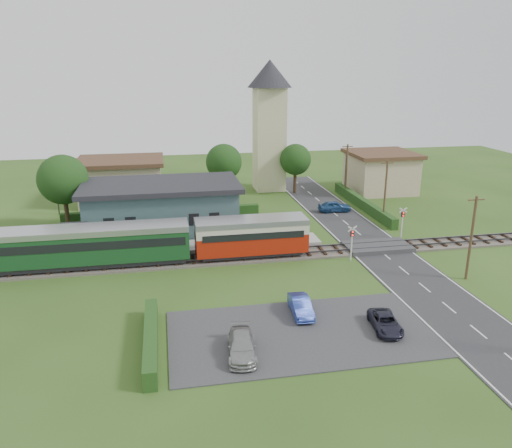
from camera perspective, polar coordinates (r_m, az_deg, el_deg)
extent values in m
plane|color=#2D4C19|center=(44.13, 2.77, -4.59)|extent=(120.00, 120.00, 0.00)
cube|color=#4C443D|center=(45.91, 2.19, -3.55)|extent=(76.00, 3.20, 0.20)
cube|color=#3F3F47|center=(45.14, 2.40, -3.50)|extent=(76.00, 0.08, 0.15)
cube|color=#3F3F47|center=(46.45, 2.00, -2.88)|extent=(76.00, 0.08, 0.15)
cube|color=#28282B|center=(47.33, 14.65, -3.57)|extent=(6.00, 70.00, 0.05)
cube|color=#333335|center=(33.30, 5.08, -12.32)|extent=(17.00, 9.00, 0.08)
cube|color=#333335|center=(48.96, 13.70, -2.54)|extent=(6.20, 3.40, 0.45)
cube|color=gray|center=(47.82, -10.45, -2.81)|extent=(30.00, 3.00, 0.45)
cube|color=beige|center=(48.08, -20.11, -1.70)|extent=(2.00, 2.00, 2.40)
cube|color=#232328|center=(47.70, -20.27, -0.25)|extent=(2.30, 2.30, 0.15)
cube|color=#3F5A63|center=(52.69, -10.66, 1.57)|extent=(15.00, 8.00, 4.80)
cube|color=#232328|center=(52.04, -10.82, 4.37)|extent=(16.00, 9.00, 0.50)
cube|color=#232328|center=(49.29, -10.54, -1.11)|extent=(1.20, 0.12, 2.20)
cube|color=black|center=(49.19, -16.44, 0.00)|extent=(1.00, 0.12, 1.20)
cube|color=black|center=(49.01, -14.12, 0.13)|extent=(1.00, 0.12, 1.20)
cube|color=black|center=(48.98, -7.11, 0.52)|extent=(1.00, 0.12, 1.20)
cube|color=black|center=(49.13, -4.79, 0.65)|extent=(1.00, 0.12, 1.20)
cube|color=#232328|center=(45.31, -0.55, -3.16)|extent=(9.00, 2.20, 0.50)
cube|color=#9F1A09|center=(44.97, -0.55, -1.97)|extent=(10.00, 2.80, 1.80)
cube|color=beige|center=(44.57, -0.56, -0.46)|extent=(10.00, 2.82, 0.90)
cube|color=black|center=(44.68, -0.55, -0.88)|extent=(9.00, 2.88, 0.60)
cube|color=#A1A3A8|center=(44.38, -0.56, 0.34)|extent=(10.00, 2.90, 0.45)
cube|color=#232328|center=(45.12, -17.85, -4.14)|extent=(15.20, 2.20, 0.50)
cube|color=#143F1D|center=(44.61, -18.03, -2.35)|extent=(16.00, 2.80, 2.60)
cube|color=black|center=(44.48, -18.08, -1.86)|extent=(15.40, 2.86, 0.70)
cube|color=#A1A3A8|center=(44.17, -18.20, -0.64)|extent=(16.00, 2.90, 0.50)
cube|color=beige|center=(69.98, 1.52, 9.60)|extent=(4.00, 4.00, 14.00)
cone|color=#232328|center=(69.34, 1.58, 16.82)|extent=(6.00, 6.00, 3.60)
cube|color=tan|center=(66.47, -15.10, 4.64)|extent=(10.00, 8.00, 5.00)
cube|color=#472D1E|center=(65.95, -15.29, 6.97)|extent=(10.80, 8.80, 0.50)
cube|color=tan|center=(71.71, 14.04, 5.63)|extent=(8.00, 8.00, 5.00)
cube|color=#472D1E|center=(71.23, 14.20, 7.79)|extent=(8.80, 8.80, 0.50)
cube|color=#193814|center=(32.03, -11.92, -12.81)|extent=(0.80, 9.00, 1.20)
cube|color=#193814|center=(62.71, 12.07, 2.32)|extent=(0.80, 18.00, 1.20)
cube|color=#193814|center=(57.49, -10.61, 1.09)|extent=(22.00, 0.80, 1.30)
cylinder|color=#332316|center=(56.62, -20.83, 1.46)|extent=(0.44, 0.44, 4.12)
sphere|color=#143311|center=(55.86, -21.20, 4.75)|extent=(5.20, 5.20, 5.20)
cylinder|color=#332316|center=(64.89, -3.65, 4.39)|extent=(0.44, 0.44, 3.85)
sphere|color=#143311|center=(64.26, -3.70, 7.09)|extent=(4.60, 4.60, 4.60)
cylinder|color=#332316|center=(68.73, 4.47, 4.99)|extent=(0.44, 0.44, 3.58)
sphere|color=#143311|center=(68.17, 4.53, 7.36)|extent=(4.20, 4.20, 4.20)
cylinder|color=#473321|center=(43.36, 23.37, -1.54)|extent=(0.22, 0.22, 7.00)
cube|color=#473321|center=(42.50, 23.89, 2.55)|extent=(1.40, 0.10, 0.10)
cylinder|color=#473321|center=(56.71, 14.55, 3.58)|extent=(0.22, 0.22, 7.00)
cube|color=#473321|center=(56.06, 14.80, 6.76)|extent=(1.40, 0.10, 0.10)
cylinder|color=#473321|center=(67.48, 10.29, 6.02)|extent=(0.22, 0.22, 7.00)
cube|color=#473321|center=(66.94, 10.44, 8.70)|extent=(1.40, 0.10, 0.10)
cylinder|color=silver|center=(45.09, 10.86, -2.36)|extent=(0.12, 0.12, 3.00)
cube|color=#232328|center=(44.74, 10.94, -1.04)|extent=(0.35, 0.18, 0.55)
sphere|color=#FF190C|center=(44.59, 11.01, -0.90)|extent=(0.14, 0.14, 0.14)
sphere|color=#FF190C|center=(44.68, 10.98, -1.27)|extent=(0.14, 0.14, 0.14)
cube|color=silver|center=(44.62, 10.97, -0.55)|extent=(0.84, 0.05, 0.55)
cube|color=silver|center=(44.62, 10.97, -0.55)|extent=(0.84, 0.05, 0.55)
cylinder|color=silver|center=(52.13, 16.34, -0.05)|extent=(0.12, 0.12, 3.00)
cube|color=#232328|center=(51.83, 16.45, 1.11)|extent=(0.35, 0.18, 0.55)
sphere|color=#FF190C|center=(51.68, 16.52, 1.23)|extent=(0.14, 0.14, 0.14)
sphere|color=#FF190C|center=(51.76, 16.49, 0.91)|extent=(0.14, 0.14, 0.14)
cube|color=silver|center=(51.72, 16.49, 1.53)|extent=(0.84, 0.05, 0.55)
cube|color=silver|center=(51.72, 16.49, 1.53)|extent=(0.84, 0.05, 0.55)
cylinder|color=#3F3F47|center=(62.61, -21.79, 3.22)|extent=(0.14, 0.14, 5.00)
sphere|color=orange|center=(62.09, -22.05, 5.45)|extent=(0.30, 0.30, 0.30)
cylinder|color=#3F3F47|center=(72.89, 10.19, 6.06)|extent=(0.14, 0.14, 5.00)
sphere|color=orange|center=(72.45, 10.30, 7.99)|extent=(0.30, 0.30, 0.30)
imported|color=navy|center=(60.34, 8.98, 2.01)|extent=(3.95, 1.74, 1.32)
imported|color=#283E9F|center=(35.29, 5.13, -9.33)|extent=(1.46, 3.69, 1.19)
imported|color=#979797|center=(30.63, -1.64, -13.75)|extent=(2.11, 4.24, 1.18)
imported|color=#222231|center=(34.36, 14.56, -10.83)|extent=(2.14, 3.80, 1.00)
imported|color=gray|center=(48.34, -0.81, -0.81)|extent=(0.75, 0.55, 1.90)
imported|color=gray|center=(47.29, -15.26, -2.09)|extent=(0.82, 0.91, 1.56)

